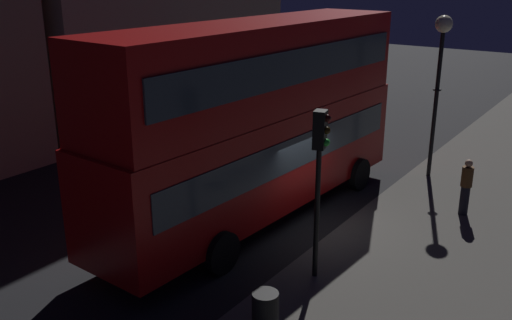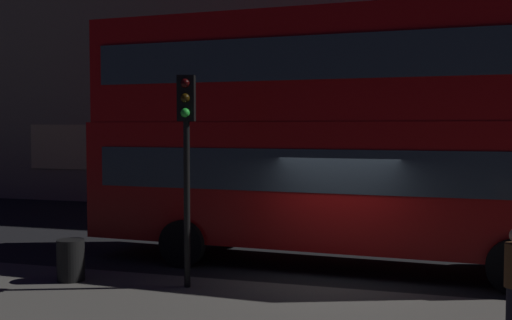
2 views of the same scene
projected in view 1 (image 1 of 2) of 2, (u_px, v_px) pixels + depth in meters
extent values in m
plane|color=black|center=(312.00, 226.00, 16.16)|extent=(80.00, 80.00, 0.00)
cube|color=#4C4944|center=(475.00, 270.00, 13.70)|extent=(44.00, 7.50, 0.12)
cube|color=#E5C67F|center=(130.00, 89.00, 23.35)|extent=(1.84, 0.06, 2.08)
cube|color=#F2D18C|center=(177.00, 78.00, 25.57)|extent=(1.84, 0.06, 2.10)
cube|color=#F9E09E|center=(217.00, 64.00, 27.71)|extent=(1.84, 0.06, 2.08)
cube|color=#E5C67F|center=(251.00, 61.00, 30.03)|extent=(1.84, 0.06, 2.24)
cube|color=#9E0C0C|center=(258.00, 156.00, 16.13)|extent=(11.30, 3.01, 2.71)
cube|color=#9E0C0C|center=(259.00, 67.00, 15.31)|extent=(11.07, 2.95, 2.39)
cube|color=#2D3842|center=(258.00, 145.00, 16.02)|extent=(10.41, 3.02, 0.90)
cube|color=#2D3842|center=(259.00, 62.00, 15.27)|extent=(10.41, 3.02, 0.90)
cube|color=#F2D84C|center=(358.00, 26.00, 19.25)|extent=(0.15, 1.48, 0.44)
sphere|color=white|center=(333.00, 140.00, 21.12)|extent=(0.24, 0.24, 0.24)
sphere|color=white|center=(372.00, 148.00, 20.20)|extent=(0.24, 0.24, 0.24)
cylinder|color=black|center=(295.00, 159.00, 20.16)|extent=(1.07, 0.29, 1.06)
cylinder|color=black|center=(360.00, 174.00, 18.67)|extent=(1.07, 0.29, 1.06)
cylinder|color=black|center=(149.00, 225.00, 15.00)|extent=(1.07, 0.29, 1.06)
cylinder|color=black|center=(222.00, 253.00, 13.52)|extent=(1.07, 0.29, 1.06)
cylinder|color=black|center=(317.00, 214.00, 12.83)|extent=(0.12, 0.12, 3.12)
cube|color=black|center=(320.00, 130.00, 12.20)|extent=(0.37, 0.33, 0.85)
sphere|color=black|center=(327.00, 118.00, 12.06)|extent=(0.17, 0.17, 0.17)
sphere|color=black|center=(327.00, 130.00, 12.15)|extent=(0.17, 0.17, 0.17)
sphere|color=green|center=(326.00, 142.00, 12.23)|extent=(0.17, 0.17, 0.17)
cylinder|color=black|center=(335.00, 93.00, 25.98)|extent=(0.12, 0.12, 3.11)
cube|color=black|center=(337.00, 49.00, 25.35)|extent=(0.37, 0.32, 0.85)
sphere|color=black|center=(334.00, 43.00, 25.31)|extent=(0.17, 0.17, 0.17)
sphere|color=orange|center=(334.00, 49.00, 25.40)|extent=(0.17, 0.17, 0.17)
sphere|color=black|center=(334.00, 55.00, 25.48)|extent=(0.17, 0.17, 0.17)
cylinder|color=black|center=(435.00, 106.00, 18.99)|extent=(0.14, 0.14, 4.90)
torus|color=black|center=(437.00, 90.00, 18.81)|extent=(0.28, 0.28, 0.06)
sphere|color=#F9EFC6|center=(444.00, 24.00, 18.13)|extent=(0.56, 0.56, 0.56)
cylinder|color=black|center=(464.00, 200.00, 16.52)|extent=(0.26, 0.26, 0.87)
cylinder|color=#513319|center=(467.00, 177.00, 16.29)|extent=(0.33, 0.33, 0.59)
sphere|color=tan|center=(469.00, 163.00, 16.16)|extent=(0.22, 0.22, 0.22)
cylinder|color=black|center=(265.00, 311.00, 11.24)|extent=(0.54, 0.54, 0.81)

